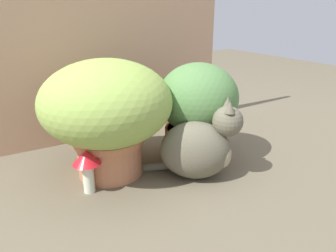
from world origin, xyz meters
TOP-DOWN VIEW (x-y plane):
  - ground_plane at (0.00, 0.00)m, footprint 6.00×6.00m
  - cardboard_backdrop at (0.07, 0.53)m, footprint 1.24×0.03m
  - grass_planter at (-0.06, 0.14)m, footprint 0.48×0.48m
  - leafy_planter at (0.30, 0.09)m, footprint 0.32×0.32m
  - cat at (0.21, -0.05)m, footprint 0.33×0.31m
  - mushroom_ornament_red at (-0.18, 0.05)m, footprint 0.10×0.10m
  - mushroom_ornament_pink at (-0.04, 0.08)m, footprint 0.09×0.09m

SIDE VIEW (x-z plane):
  - ground_plane at x=0.00m, z-range 0.00..0.00m
  - mushroom_ornament_pink at x=-0.04m, z-range 0.03..0.16m
  - mushroom_ornament_red at x=-0.18m, z-range 0.03..0.19m
  - cat at x=0.21m, z-range -0.04..0.28m
  - leafy_planter at x=0.30m, z-range 0.01..0.42m
  - grass_planter at x=-0.06m, z-range 0.04..0.48m
  - cardboard_backdrop at x=0.07m, z-range 0.00..0.97m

